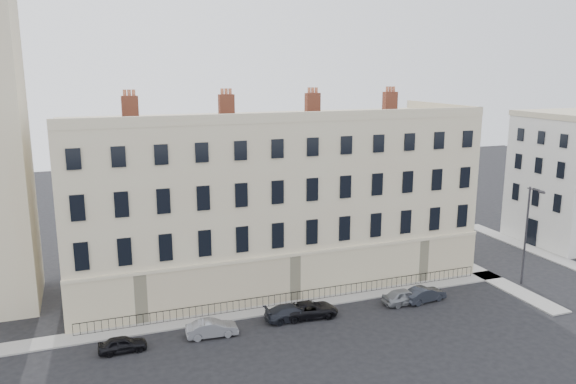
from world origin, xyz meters
The scene contains 14 objects.
ground centered at (0.00, 0.00, 0.00)m, with size 160.00×160.00×0.00m, color black.
terrace centered at (-5.97, 11.97, 7.50)m, with size 36.22×12.22×17.00m.
adjacent_building centered at (29.00, 11.00, 7.00)m, with size 10.00×10.00×14.00m, color white.
pavement_terrace centered at (-10.00, 5.00, 0.06)m, with size 48.00×2.00×0.12m, color gray.
pavement_east_return centered at (13.00, 8.00, 0.06)m, with size 2.00×24.00×0.12m, color gray.
pavement_adjacent centered at (23.00, 10.00, 0.06)m, with size 2.00×20.00×0.12m, color gray.
railings centered at (-6.00, 5.40, 0.55)m, with size 35.00×0.04×0.96m.
car_a centered at (-20.27, 1.96, 0.56)m, with size 1.32×3.27×1.11m, color black.
car_b centered at (-13.97, 2.06, 0.62)m, with size 1.31×3.75×1.24m, color slate.
car_c centered at (-7.56, 2.61, 0.62)m, with size 1.73×4.25×1.23m, color black.
car_d centered at (-5.98, 2.62, 0.61)m, with size 2.04×4.41×1.23m, color black.
car_e centered at (2.35, 2.23, 0.65)m, with size 1.54×3.84×1.31m, color gray.
car_f centered at (4.17, 2.09, 0.63)m, with size 1.33×3.81×1.26m, color #20232B.
streetlamp centered at (14.72, 2.29, 5.00)m, with size 0.45×1.95×9.02m.
Camera 1 is at (-21.90, -35.29, 19.07)m, focal length 35.00 mm.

